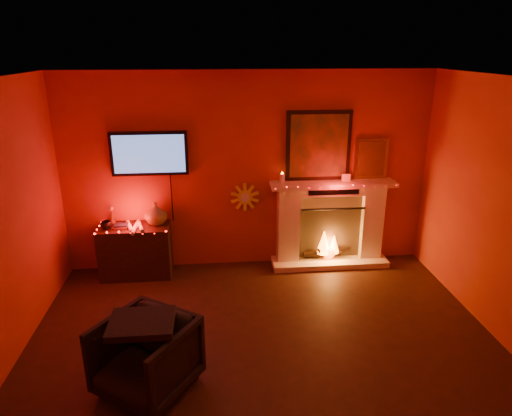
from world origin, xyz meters
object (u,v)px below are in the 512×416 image
Objects in this scene: sunburst_clock at (245,197)px; console_table at (137,247)px; fireplace at (330,215)px; armchair at (146,357)px; tv at (149,154)px.

sunburst_clock reaches higher than console_table.
armchair is at bearing -133.25° from fireplace.
console_table is 1.31× the size of armchair.
console_table is (-1.49, -0.22, -0.60)m from sunburst_clock.
armchair is (-2.27, -2.41, -0.37)m from fireplace.
armchair is at bearing -79.91° from console_table.
sunburst_clock is 1.62m from console_table.
sunburst_clock is at bearing 1.24° from tv.
sunburst_clock is (-1.19, 0.09, 0.28)m from fireplace.
tv is at bearing -178.76° from sunburst_clock.
tv is (-2.44, 0.06, 0.92)m from fireplace.
console_table is at bearing 134.46° from armchair.
tv is 2.80m from armchair.
fireplace is at bearing -4.37° from sunburst_clock.
tv reaches higher than armchair.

